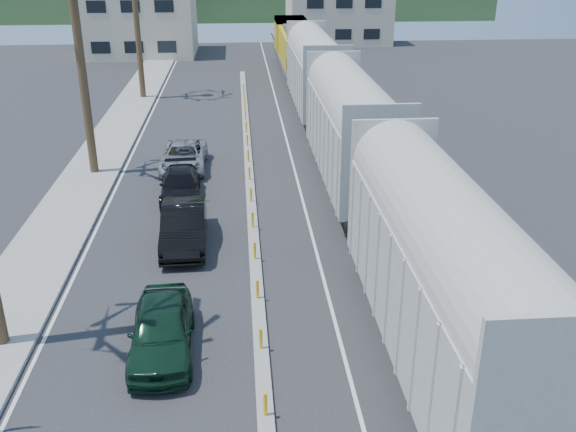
{
  "coord_description": "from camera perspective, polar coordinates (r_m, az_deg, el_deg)",
  "views": [
    {
      "loc": [
        -0.45,
        -11.36,
        11.57
      ],
      "look_at": [
        1.28,
        10.82,
        2.0
      ],
      "focal_mm": 40.0,
      "sensor_mm": 36.0,
      "label": 1
    }
  ],
  "objects": [
    {
      "name": "sidewalk",
      "position": [
        38.97,
        -16.24,
        5.18
      ],
      "size": [
        3.0,
        90.0,
        0.15
      ],
      "primitive_type": "cube",
      "color": "gray",
      "rests_on": "ground"
    },
    {
      "name": "median",
      "position": [
        33.36,
        -3.42,
        3.1
      ],
      "size": [
        0.45,
        60.0,
        0.85
      ],
      "color": "gray",
      "rests_on": "ground"
    },
    {
      "name": "car_lead",
      "position": [
        19.98,
        -11.18,
        -9.88
      ],
      "size": [
        2.2,
        4.78,
        1.58
      ],
      "primitive_type": "imported",
      "rotation": [
        0.0,
        0.0,
        0.04
      ],
      "color": "black",
      "rests_on": "ground"
    },
    {
      "name": "rails",
      "position": [
        41.38,
        3.31,
        7.05
      ],
      "size": [
        1.56,
        100.0,
        0.06
      ],
      "color": "black",
      "rests_on": "ground"
    },
    {
      "name": "buildings",
      "position": [
        83.54,
        -8.99,
        18.07
      ],
      "size": [
        38.0,
        27.0,
        10.0
      ],
      "color": "#BFB498",
      "rests_on": "ground"
    },
    {
      "name": "lane_markings",
      "position": [
        38.19,
        -6.84,
        5.49
      ],
      "size": [
        9.42,
        90.0,
        0.01
      ],
      "color": "silver",
      "rests_on": "ground"
    },
    {
      "name": "car_third",
      "position": [
        31.47,
        -9.56,
        2.7
      ],
      "size": [
        2.38,
        4.87,
        1.36
      ],
      "primitive_type": "imported",
      "rotation": [
        0.0,
        0.0,
        0.05
      ],
      "color": "black",
      "rests_on": "ground"
    },
    {
      "name": "freight_train",
      "position": [
        37.29,
        4.12,
        9.79
      ],
      "size": [
        3.0,
        60.94,
        5.85
      ],
      "color": "#ACA99E",
      "rests_on": "ground"
    },
    {
      "name": "car_second",
      "position": [
        26.58,
        -9.23,
        -0.86
      ],
      "size": [
        2.09,
        5.18,
        1.67
      ],
      "primitive_type": "imported",
      "rotation": [
        0.0,
        0.0,
        0.03
      ],
      "color": "black",
      "rests_on": "ground"
    },
    {
      "name": "car_rear",
      "position": [
        35.62,
        -9.26,
        5.23
      ],
      "size": [
        2.47,
        5.2,
        1.43
      ],
      "primitive_type": "imported",
      "rotation": [
        0.0,
        0.0,
        -0.01
      ],
      "color": "#A3A6A8",
      "rests_on": "ground"
    }
  ]
}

